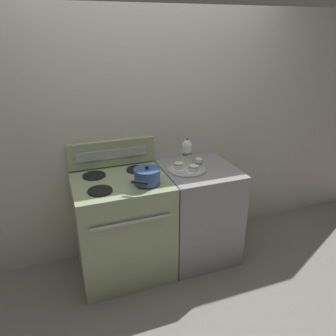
{
  "coord_description": "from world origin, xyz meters",
  "views": [
    {
      "loc": [
        -0.78,
        -2.38,
        2.0
      ],
      "look_at": [
        0.07,
        -0.08,
        0.97
      ],
      "focal_mm": 35.0,
      "sensor_mm": 36.0,
      "label": 1
    }
  ],
  "objects_px": {
    "teacup_right": "(194,169)",
    "creamer_jug": "(199,163)",
    "stove": "(123,227)",
    "serving_tray": "(187,170)",
    "teacup_left": "(179,166)",
    "teapot": "(187,152)",
    "saucepan": "(147,176)"
  },
  "relations": [
    {
      "from": "saucepan",
      "to": "serving_tray",
      "type": "height_order",
      "value": "saucepan"
    },
    {
      "from": "teacup_left",
      "to": "teacup_right",
      "type": "xyz_separation_m",
      "value": [
        0.09,
        -0.1,
        0.0
      ]
    },
    {
      "from": "saucepan",
      "to": "creamer_jug",
      "type": "distance_m",
      "value": 0.53
    },
    {
      "from": "stove",
      "to": "teacup_left",
      "type": "distance_m",
      "value": 0.71
    },
    {
      "from": "serving_tray",
      "to": "stove",
      "type": "bearing_deg",
      "value": 179.61
    },
    {
      "from": "serving_tray",
      "to": "teapot",
      "type": "bearing_deg",
      "value": 68.01
    },
    {
      "from": "stove",
      "to": "teacup_right",
      "type": "bearing_deg",
      "value": -7.36
    },
    {
      "from": "serving_tray",
      "to": "teacup_right",
      "type": "height_order",
      "value": "teacup_right"
    },
    {
      "from": "saucepan",
      "to": "teapot",
      "type": "bearing_deg",
      "value": 28.89
    },
    {
      "from": "teacup_right",
      "to": "creamer_jug",
      "type": "height_order",
      "value": "creamer_jug"
    },
    {
      "from": "teapot",
      "to": "teacup_right",
      "type": "bearing_deg",
      "value": -93.79
    },
    {
      "from": "stove",
      "to": "saucepan",
      "type": "height_order",
      "value": "saucepan"
    },
    {
      "from": "stove",
      "to": "teacup_left",
      "type": "relative_size",
      "value": 6.94
    },
    {
      "from": "teacup_left",
      "to": "teacup_right",
      "type": "distance_m",
      "value": 0.14
    },
    {
      "from": "serving_tray",
      "to": "creamer_jug",
      "type": "distance_m",
      "value": 0.12
    },
    {
      "from": "serving_tray",
      "to": "creamer_jug",
      "type": "height_order",
      "value": "creamer_jug"
    },
    {
      "from": "teapot",
      "to": "teacup_left",
      "type": "height_order",
      "value": "teapot"
    },
    {
      "from": "stove",
      "to": "teacup_right",
      "type": "height_order",
      "value": "teacup_right"
    },
    {
      "from": "saucepan",
      "to": "stove",
      "type": "bearing_deg",
      "value": 140.89
    },
    {
      "from": "teacup_right",
      "to": "saucepan",
      "type": "bearing_deg",
      "value": -170.71
    },
    {
      "from": "teapot",
      "to": "teacup_right",
      "type": "distance_m",
      "value": 0.19
    },
    {
      "from": "teacup_left",
      "to": "creamer_jug",
      "type": "height_order",
      "value": "creamer_jug"
    },
    {
      "from": "serving_tray",
      "to": "teacup_left",
      "type": "height_order",
      "value": "teacup_left"
    },
    {
      "from": "teacup_left",
      "to": "creamer_jug",
      "type": "bearing_deg",
      "value": -6.66
    },
    {
      "from": "creamer_jug",
      "to": "teacup_left",
      "type": "bearing_deg",
      "value": 173.34
    },
    {
      "from": "stove",
      "to": "serving_tray",
      "type": "height_order",
      "value": "serving_tray"
    },
    {
      "from": "stove",
      "to": "teacup_right",
      "type": "relative_size",
      "value": 6.94
    },
    {
      "from": "teacup_left",
      "to": "teacup_right",
      "type": "bearing_deg",
      "value": -46.3
    },
    {
      "from": "stove",
      "to": "teapot",
      "type": "relative_size",
      "value": 3.68
    },
    {
      "from": "serving_tray",
      "to": "creamer_jug",
      "type": "xyz_separation_m",
      "value": [
        0.11,
        0.0,
        0.05
      ]
    },
    {
      "from": "stove",
      "to": "serving_tray",
      "type": "bearing_deg",
      "value": -0.39
    },
    {
      "from": "stove",
      "to": "creamer_jug",
      "type": "xyz_separation_m",
      "value": [
        0.7,
        -0.0,
        0.49
      ]
    }
  ]
}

